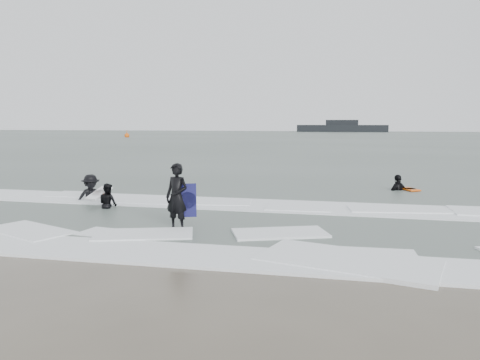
% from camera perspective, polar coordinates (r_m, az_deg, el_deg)
% --- Properties ---
extents(ground, '(320.00, 320.00, 0.00)m').
position_cam_1_polar(ground, '(11.51, -5.77, -8.41)').
color(ground, brown).
rests_on(ground, ground).
extents(sea, '(320.00, 320.00, 0.00)m').
position_cam_1_polar(sea, '(90.61, 10.97, 4.97)').
color(sea, '#47544C').
rests_on(sea, ground).
extents(surfer_centre, '(0.81, 0.64, 1.94)m').
position_cam_1_polar(surfer_centre, '(13.57, -7.65, -6.06)').
color(surfer_centre, black).
rests_on(surfer_centre, ground).
extents(surfer_wading, '(0.89, 0.82, 1.48)m').
position_cam_1_polar(surfer_wading, '(17.27, -15.76, -3.45)').
color(surfer_wading, black).
rests_on(surfer_wading, ground).
extents(surfer_breaker, '(1.37, 1.37, 1.91)m').
position_cam_1_polar(surfer_breaker, '(19.20, -17.69, -2.49)').
color(surfer_breaker, black).
rests_on(surfer_breaker, ground).
extents(surfer_right_near, '(1.13, 1.11, 1.90)m').
position_cam_1_polar(surfer_right_near, '(22.14, 18.69, -1.30)').
color(surfer_right_near, black).
rests_on(surfer_right_near, ground).
extents(surf_foam, '(30.03, 9.06, 0.09)m').
position_cam_1_polar(surf_foam, '(14.95, -1.15, -4.62)').
color(surf_foam, white).
rests_on(surf_foam, ground).
extents(bodyboards, '(12.14, 10.02, 1.25)m').
position_cam_1_polar(bodyboards, '(17.02, 1.25, -1.63)').
color(bodyboards, '#0D0E40').
rests_on(bodyboards, ground).
extents(buoy, '(1.00, 1.00, 1.65)m').
position_cam_1_polar(buoy, '(100.51, -13.62, 5.29)').
color(buoy, '#E2510A').
rests_on(buoy, ground).
extents(vessel_horizon, '(29.17, 5.21, 3.96)m').
position_cam_1_polar(vessel_horizon, '(158.82, 12.31, 6.26)').
color(vessel_horizon, black).
rests_on(vessel_horizon, ground).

